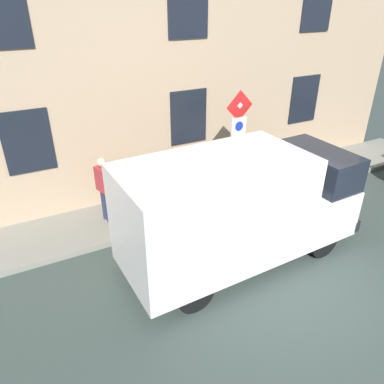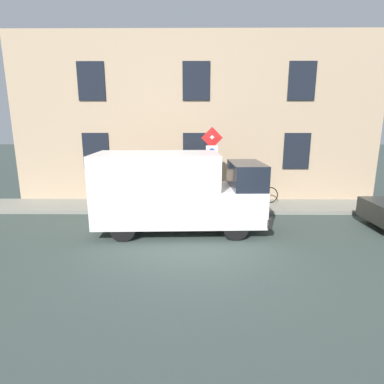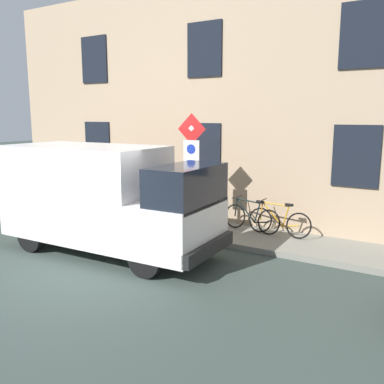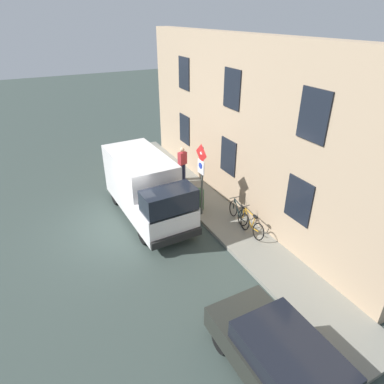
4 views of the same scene
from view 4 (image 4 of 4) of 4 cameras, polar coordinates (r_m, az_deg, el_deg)
name	(u,v)px [view 4 (image 4 of 4)]	position (r m, az deg, el deg)	size (l,w,h in m)	color
ground_plane	(117,231)	(13.54, -12.65, -6.57)	(80.00, 80.00, 0.00)	#35413C
sidewalk_slab	(209,205)	(14.78, 2.87, -2.31)	(1.84, 17.37, 0.14)	gray
building_facade	(237,126)	(14.02, 7.80, 11.06)	(0.75, 15.37, 6.98)	tan
sign_post_stacked	(201,170)	(13.06, 1.62, 3.73)	(0.16, 0.56, 3.00)	#474C47
delivery_van	(146,187)	(13.73, -7.90, 0.91)	(2.20, 5.40, 2.50)	silver
parked_hatchback	(284,362)	(8.57, 15.49, -26.32)	(1.79, 4.02, 1.38)	#252722
bicycle_orange	(250,223)	(12.94, 9.96, -5.33)	(0.46, 1.71, 0.89)	black
bicycle_black	(239,214)	(13.46, 8.04, -3.73)	(0.49, 1.71, 0.89)	black
pedestrian	(182,162)	(16.54, -1.65, 5.08)	(0.45, 0.36, 1.72)	#262B47
litter_bin	(199,199)	(14.18, 1.16, -1.27)	(0.44, 0.44, 0.90)	#2D5133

